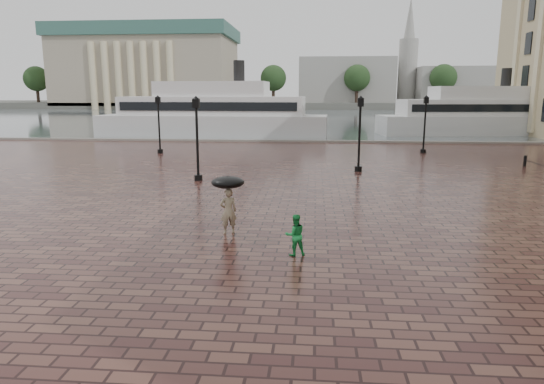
{
  "coord_description": "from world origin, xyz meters",
  "views": [
    {
      "loc": [
        0.32,
        -15.66,
        4.64
      ],
      "look_at": [
        -1.09,
        0.25,
        1.4
      ],
      "focal_mm": 32.0,
      "sensor_mm": 36.0,
      "label": 1
    }
  ],
  "objects_px": {
    "street_lamps": "(288,129)",
    "adult_pedestrian": "(228,211)",
    "ferry_far": "(480,115)",
    "child_pedestrian": "(295,235)",
    "ferry_near": "(213,115)"
  },
  "relations": [
    {
      "from": "adult_pedestrian",
      "to": "ferry_near",
      "type": "xyz_separation_m",
      "value": [
        -8.28,
        37.06,
        1.66
      ]
    },
    {
      "from": "ferry_near",
      "to": "adult_pedestrian",
      "type": "bearing_deg",
      "value": -75.03
    },
    {
      "from": "ferry_near",
      "to": "ferry_far",
      "type": "relative_size",
      "value": 1.07
    },
    {
      "from": "ferry_far",
      "to": "child_pedestrian",
      "type": "bearing_deg",
      "value": -120.45
    },
    {
      "from": "child_pedestrian",
      "to": "ferry_far",
      "type": "distance_m",
      "value": 49.01
    },
    {
      "from": "ferry_near",
      "to": "ferry_far",
      "type": "bearing_deg",
      "value": 13.38
    },
    {
      "from": "street_lamps",
      "to": "ferry_near",
      "type": "distance_m",
      "value": 21.61
    },
    {
      "from": "street_lamps",
      "to": "adult_pedestrian",
      "type": "bearing_deg",
      "value": -93.36
    },
    {
      "from": "adult_pedestrian",
      "to": "ferry_far",
      "type": "bearing_deg",
      "value": -139.64
    },
    {
      "from": "ferry_far",
      "to": "street_lamps",
      "type": "bearing_deg",
      "value": -136.36
    },
    {
      "from": "ferry_near",
      "to": "child_pedestrian",
      "type": "bearing_deg",
      "value": -72.45
    },
    {
      "from": "ferry_near",
      "to": "ferry_far",
      "type": "height_order",
      "value": "ferry_near"
    },
    {
      "from": "street_lamps",
      "to": "adult_pedestrian",
      "type": "distance_m",
      "value": 17.66
    },
    {
      "from": "street_lamps",
      "to": "adult_pedestrian",
      "type": "xyz_separation_m",
      "value": [
        -1.03,
        -17.56,
        -1.54
      ]
    },
    {
      "from": "child_pedestrian",
      "to": "ferry_far",
      "type": "bearing_deg",
      "value": -130.55
    }
  ]
}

